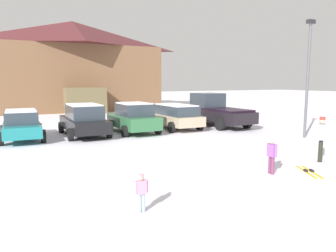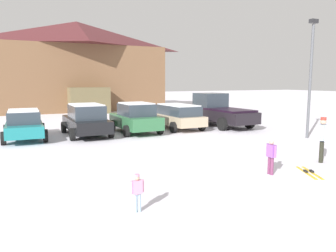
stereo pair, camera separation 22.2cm
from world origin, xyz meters
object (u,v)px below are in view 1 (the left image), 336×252
(parked_green_coupe, at_px, (133,118))
(pickup_truck, at_px, (215,111))
(parked_teal_hatchback, at_px, (22,125))
(parked_black_sedan, at_px, (84,120))
(skier_adult_in_blue_parka, at_px, (321,137))
(ski_lodge, at_px, (74,65))
(pair_of_skis, at_px, (309,172))
(lamp_post, at_px, (308,73))
(skier_child_in_purple_jacket, at_px, (272,154))
(skier_child_in_pink_snowsuit, at_px, (141,191))
(parked_beige_suv, at_px, (176,116))

(parked_green_coupe, height_order, pickup_truck, pickup_truck)
(parked_teal_hatchback, bearing_deg, parked_green_coupe, -3.78)
(parked_black_sedan, bearing_deg, skier_adult_in_blue_parka, -56.40)
(skier_adult_in_blue_parka, bearing_deg, parked_teal_hatchback, 134.16)
(parked_green_coupe, bearing_deg, parked_black_sedan, 174.17)
(ski_lodge, distance_m, pair_of_skis, 28.58)
(lamp_post, bearing_deg, pair_of_skis, -138.05)
(skier_child_in_purple_jacket, bearing_deg, parked_teal_hatchback, 123.38)
(lamp_post, bearing_deg, skier_adult_in_blue_parka, -133.58)
(parked_teal_hatchback, bearing_deg, skier_child_in_pink_snowsuit, -80.46)
(pickup_truck, bearing_deg, skier_child_in_purple_jacket, -115.91)
(parked_beige_suv, distance_m, pickup_truck, 3.12)
(skier_child_in_purple_jacket, bearing_deg, parked_black_sedan, 109.87)
(ski_lodge, height_order, pair_of_skis, ski_lodge)
(ski_lodge, distance_m, skier_child_in_purple_jacket, 28.00)
(parked_teal_hatchback, relative_size, lamp_post, 0.72)
(parked_teal_hatchback, xyz_separation_m, pickup_truck, (11.90, 0.08, 0.21))
(ski_lodge, height_order, skier_child_in_purple_jacket, ski_lodge)
(parked_black_sedan, xyz_separation_m, skier_child_in_purple_jacket, (3.71, -10.26, -0.21))
(skier_adult_in_blue_parka, xyz_separation_m, skier_child_in_purple_jacket, (-2.83, -0.42, -0.28))
(ski_lodge, height_order, pickup_truck, ski_lodge)
(parked_beige_suv, bearing_deg, pickup_truck, 3.79)
(parked_green_coupe, distance_m, parked_beige_suv, 2.91)
(parked_beige_suv, height_order, pickup_truck, pickup_truck)
(parked_teal_hatchback, xyz_separation_m, skier_adult_in_blue_parka, (9.66, -9.95, 0.16))
(parked_teal_hatchback, distance_m, pickup_truck, 11.91)
(ski_lodge, distance_m, parked_teal_hatchback, 18.75)
(parked_black_sedan, relative_size, skier_child_in_purple_jacket, 4.00)
(parked_black_sedan, bearing_deg, pickup_truck, 1.20)
(parked_black_sedan, bearing_deg, ski_lodge, 80.52)
(pair_of_skis, bearing_deg, lamp_post, 41.95)
(pickup_truck, xyz_separation_m, lamp_post, (1.52, -6.07, 2.39))
(ski_lodge, relative_size, parked_green_coupe, 4.16)
(parked_teal_hatchback, height_order, pickup_truck, pickup_truck)
(parked_green_coupe, xyz_separation_m, pickup_truck, (6.01, 0.47, 0.12))
(pickup_truck, height_order, lamp_post, lamp_post)
(ski_lodge, bearing_deg, parked_teal_hatchback, -109.19)
(parked_beige_suv, relative_size, skier_adult_in_blue_parka, 2.49)
(parked_beige_suv, distance_m, skier_adult_in_blue_parka, 9.86)
(skier_child_in_pink_snowsuit, height_order, lamp_post, lamp_post)
(parked_black_sedan, relative_size, lamp_post, 0.77)
(parked_teal_hatchback, relative_size, parked_beige_suv, 1.05)
(parked_black_sedan, height_order, pickup_truck, pickup_truck)
(parked_beige_suv, bearing_deg, pair_of_skis, -93.82)
(parked_teal_hatchback, bearing_deg, lamp_post, -24.07)
(parked_teal_hatchback, height_order, skier_child_in_purple_jacket, parked_teal_hatchback)
(skier_child_in_pink_snowsuit, height_order, pair_of_skis, skier_child_in_pink_snowsuit)
(skier_adult_in_blue_parka, distance_m, skier_child_in_purple_jacket, 2.88)
(parked_teal_hatchback, height_order, parked_beige_suv, parked_teal_hatchback)
(pickup_truck, bearing_deg, skier_adult_in_blue_parka, -102.62)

